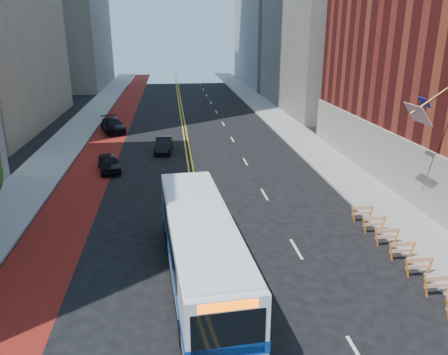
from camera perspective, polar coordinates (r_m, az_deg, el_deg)
ground at (r=17.66m, az=-0.86°, el=-19.39°), size 160.00×160.00×0.00m
sidewalk_left at (r=46.34m, az=-19.99°, el=4.17°), size 4.00×140.00×0.15m
sidewalk_right at (r=47.07m, az=9.86°, el=5.25°), size 4.00×140.00×0.15m
bus_lane_paint at (r=45.62m, az=-15.20°, el=4.34°), size 3.60×140.00×0.01m
center_line_inner at (r=45.15m, az=-5.18°, el=4.78°), size 0.14×140.00×0.01m
center_line_outer at (r=45.16m, az=-4.73°, el=4.80°), size 0.14×140.00×0.01m
lane_dashes at (r=53.30m, az=-0.10°, el=7.04°), size 0.14×98.20×0.01m
construction_barriers at (r=22.88m, az=23.13°, el=-9.43°), size 1.42×10.91×1.00m
transit_bus at (r=19.56m, az=-3.10°, el=-9.09°), size 3.53×12.50×3.39m
car_a at (r=36.36m, az=-14.82°, el=1.83°), size 2.44×4.20×1.34m
car_b at (r=41.12m, az=-7.85°, el=4.26°), size 1.81×4.27×1.37m
car_c at (r=50.38m, az=-14.32°, el=6.64°), size 3.57×5.66×1.53m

